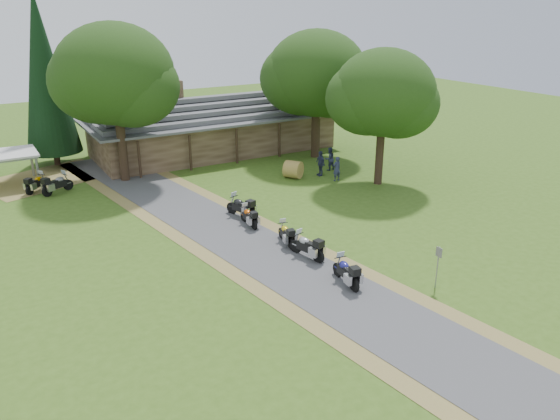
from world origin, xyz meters
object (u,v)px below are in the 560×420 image
lodge (213,124)px  motorcycle_row_e (241,206)px  motorcycle_row_b (307,245)px  motorcycle_carport_b (57,183)px  motorcycle_carport_a (36,182)px  hay_bale (293,169)px  motorcycle_row_d (249,216)px  motorcycle_row_a (346,270)px  motorcycle_row_c (286,233)px

lodge → motorcycle_row_e: (-5.14, -15.41, -1.72)m
lodge → motorcycle_row_b: lodge is taller
lodge → motorcycle_carport_b: size_ratio=10.05×
motorcycle_carport_a → hay_bale: bearing=-64.1°
lodge → motorcycle_row_d: bearing=-107.6°
hay_bale → motorcycle_row_a: bearing=-113.4°
motorcycle_row_a → motorcycle_row_c: (-0.05, 5.28, -0.06)m
motorcycle_row_c → hay_bale: size_ratio=1.41×
motorcycle_row_c → hay_bale: (6.62, 9.91, 0.02)m
motorcycle_row_c → motorcycle_row_e: 4.75m
motorcycle_carport_b → motorcycle_row_a: bearing=-92.8°
motorcycle_row_b → hay_bale: 13.65m
motorcycle_row_e → hay_bale: (6.95, 5.18, -0.08)m
motorcycle_row_c → motorcycle_row_e: motorcycle_row_e is taller
motorcycle_row_b → motorcycle_carport_b: (-9.14, 17.19, 0.03)m
motorcycle_row_d → motorcycle_row_e: motorcycle_row_e is taller
motorcycle_row_b → motorcycle_carport_b: motorcycle_carport_b is taller
motorcycle_carport_a → motorcycle_carport_b: motorcycle_carport_b is taller
motorcycle_row_d → motorcycle_row_e: (0.22, 1.43, 0.11)m
lodge → motorcycle_row_e: bearing=-108.4°
motorcycle_carport_b → lodge: bearing=-7.2°
motorcycle_carport_a → motorcycle_row_e: bearing=-92.7°
motorcycle_row_c → motorcycle_row_a: bearing=-168.8°
motorcycle_carport_a → lodge: bearing=-29.1°
motorcycle_row_c → motorcycle_row_e: size_ratio=0.86×
motorcycle_row_d → motorcycle_carport_b: (-8.58, 11.85, 0.11)m
motorcycle_carport_a → motorcycle_row_a: bearing=-107.9°
motorcycle_row_e → motorcycle_carport_a: motorcycle_row_e is taller
motorcycle_carport_b → motorcycle_row_c: bearing=-85.9°
motorcycle_row_c → motorcycle_carport_a: motorcycle_carport_a is taller
motorcycle_row_d → motorcycle_carport_a: motorcycle_carport_a is taller
motorcycle_row_c → motorcycle_carport_b: 17.69m
motorcycle_row_b → motorcycle_row_e: bearing=-9.8°
motorcycle_row_b → motorcycle_row_e: (-0.35, 6.77, 0.03)m
lodge → motorcycle_row_d: (-5.35, -16.84, -1.83)m
motorcycle_row_d → hay_bale: size_ratio=1.39×
lodge → motorcycle_carport_b: lodge is taller
lodge → hay_bale: bearing=-79.9°
lodge → motorcycle_row_d: 17.76m
lodge → motorcycle_row_b: (-4.79, -22.18, -1.75)m
motorcycle_row_b → motorcycle_row_c: size_ratio=1.12×
motorcycle_row_c → motorcycle_carport_b: motorcycle_carport_b is taller
motorcycle_carport_b → hay_bale: size_ratio=1.64×
motorcycle_row_e → motorcycle_row_c: bearing=167.2°
motorcycle_row_c → motorcycle_row_d: (-0.55, 3.31, -0.01)m
motorcycle_row_b → motorcycle_row_c: (-0.01, 2.03, -0.07)m
motorcycle_row_d → motorcycle_row_e: bearing=-6.1°
motorcycle_row_c → hay_bale: 11.92m
lodge → motorcycle_row_e: 16.33m
motorcycle_carport_a → hay_bale: size_ratio=1.49×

